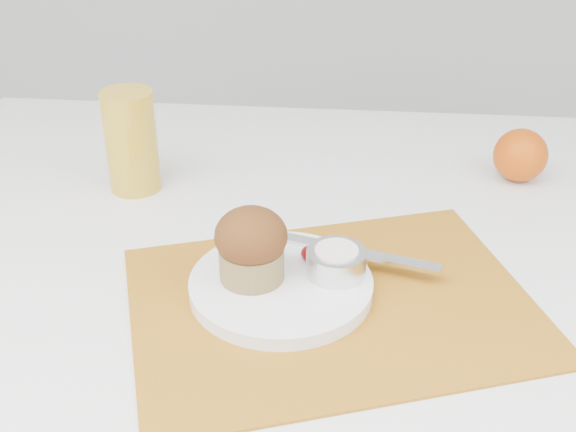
# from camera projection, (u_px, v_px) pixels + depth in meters

# --- Properties ---
(placemat) EXTENTS (0.49, 0.42, 0.00)m
(placemat) POSITION_uv_depth(u_px,v_px,m) (332.00, 303.00, 0.75)
(placemat) COLOR #AC6A17
(placemat) RESTS_ON table
(plate) EXTENTS (0.20, 0.20, 0.02)m
(plate) POSITION_uv_depth(u_px,v_px,m) (281.00, 285.00, 0.76)
(plate) COLOR white
(plate) RESTS_ON placemat
(ramekin) EXTENTS (0.07, 0.07, 0.03)m
(ramekin) POSITION_uv_depth(u_px,v_px,m) (336.00, 262.00, 0.76)
(ramekin) COLOR silver
(ramekin) RESTS_ON plate
(cream) EXTENTS (0.06, 0.06, 0.01)m
(cream) POSITION_uv_depth(u_px,v_px,m) (337.00, 251.00, 0.76)
(cream) COLOR white
(cream) RESTS_ON ramekin
(raspberry_near) EXTENTS (0.02, 0.02, 0.02)m
(raspberry_near) POSITION_uv_depth(u_px,v_px,m) (309.00, 253.00, 0.79)
(raspberry_near) COLOR #560203
(raspberry_near) RESTS_ON plate
(raspberry_far) EXTENTS (0.02, 0.02, 0.02)m
(raspberry_far) POSITION_uv_depth(u_px,v_px,m) (320.00, 252.00, 0.79)
(raspberry_far) COLOR #5B021A
(raspberry_far) RESTS_ON plate
(butter_knife) EXTENTS (0.19, 0.07, 0.00)m
(butter_knife) POSITION_uv_depth(u_px,v_px,m) (354.00, 252.00, 0.80)
(butter_knife) COLOR silver
(butter_knife) RESTS_ON plate
(orange) EXTENTS (0.07, 0.07, 0.07)m
(orange) POSITION_uv_depth(u_px,v_px,m) (520.00, 155.00, 0.98)
(orange) COLOR #CC4D07
(orange) RESTS_ON table
(juice_glass) EXTENTS (0.09, 0.09, 0.14)m
(juice_glass) POSITION_uv_depth(u_px,v_px,m) (131.00, 141.00, 0.94)
(juice_glass) COLOR gold
(juice_glass) RESTS_ON table
(muffin) EXTENTS (0.08, 0.08, 0.08)m
(muffin) POSITION_uv_depth(u_px,v_px,m) (251.00, 245.00, 0.74)
(muffin) COLOR olive
(muffin) RESTS_ON plate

